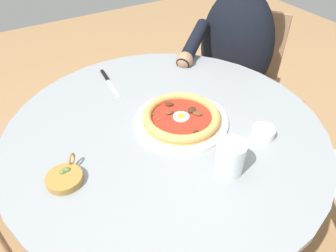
% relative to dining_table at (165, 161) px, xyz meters
% --- Properties ---
extents(ground_plane, '(6.00, 6.00, 0.02)m').
position_rel_dining_table_xyz_m(ground_plane, '(0.00, 0.00, -0.61)').
color(ground_plane, '#9E754C').
extents(dining_table, '(1.01, 1.01, 0.75)m').
position_rel_dining_table_xyz_m(dining_table, '(0.00, 0.00, 0.00)').
color(dining_table, gray).
rests_on(dining_table, ground).
extents(pizza_on_plate, '(0.30, 0.30, 0.04)m').
position_rel_dining_table_xyz_m(pizza_on_plate, '(0.06, 0.00, 0.17)').
color(pizza_on_plate, white).
rests_on(pizza_on_plate, dining_table).
extents(water_glass, '(0.08, 0.08, 0.09)m').
position_rel_dining_table_xyz_m(water_glass, '(0.06, -0.24, 0.19)').
color(water_glass, silver).
rests_on(water_glass, dining_table).
extents(steak_knife, '(0.03, 0.20, 0.01)m').
position_rel_dining_table_xyz_m(steak_knife, '(-0.05, 0.36, 0.15)').
color(steak_knife, silver).
rests_on(steak_knife, dining_table).
extents(ramekin_capers, '(0.07, 0.07, 0.03)m').
position_rel_dining_table_xyz_m(ramekin_capers, '(0.24, -0.18, 0.17)').
color(ramekin_capers, white).
rests_on(ramekin_capers, dining_table).
extents(olive_pan, '(0.10, 0.11, 0.04)m').
position_rel_dining_table_xyz_m(olive_pan, '(-0.33, -0.05, 0.16)').
color(olive_pan, olive).
rests_on(olive_pan, dining_table).
extents(diner_person, '(0.58, 0.44, 1.18)m').
position_rel_dining_table_xyz_m(diner_person, '(0.60, 0.37, -0.08)').
color(diner_person, '#282833').
rests_on(diner_person, ground).
extents(cafe_chair_diner, '(0.57, 0.57, 0.83)m').
position_rel_dining_table_xyz_m(cafe_chair_diner, '(0.71, 0.44, -0.09)').
color(cafe_chair_diner, '#957050').
rests_on(cafe_chair_diner, ground).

